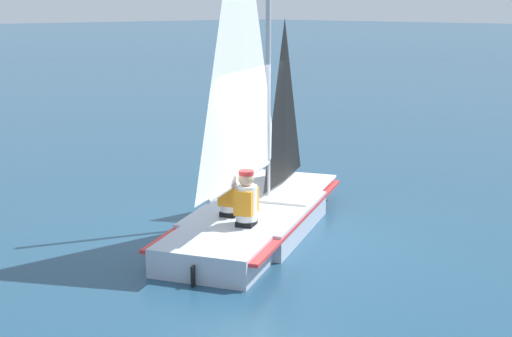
{
  "coord_description": "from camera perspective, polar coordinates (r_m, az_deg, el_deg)",
  "views": [
    {
      "loc": [
        -7.36,
        -7.43,
        3.37
      ],
      "look_at": [
        0.0,
        0.0,
        0.98
      ],
      "focal_mm": 50.0,
      "sensor_mm": 36.0,
      "label": 1
    }
  ],
  "objects": [
    {
      "name": "sailor_helm",
      "position": [
        10.39,
        -2.08,
        -2.49
      ],
      "size": [
        0.42,
        0.4,
        1.16
      ],
      "rotation": [
        0.0,
        0.0,
        0.46
      ],
      "color": "black",
      "rests_on": "ground_plane"
    },
    {
      "name": "sailboat_main",
      "position": [
        10.75,
        -0.09,
        -1.5
      ],
      "size": [
        4.75,
        3.42,
        5.22
      ],
      "rotation": [
        0.0,
        0.0,
        0.46
      ],
      "color": "#B2BCCC",
      "rests_on": "ground_plane"
    },
    {
      "name": "sailor_crew",
      "position": [
        9.91,
        -0.78,
        -3.18
      ],
      "size": [
        0.42,
        0.4,
        1.16
      ],
      "rotation": [
        0.0,
        0.0,
        0.46
      ],
      "color": "black",
      "rests_on": "ground_plane"
    },
    {
      "name": "ground_plane",
      "position": [
        10.99,
        0.0,
        -5.0
      ],
      "size": [
        260.0,
        260.0,
        0.0
      ],
      "primitive_type": "plane",
      "color": "navy"
    }
  ]
}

